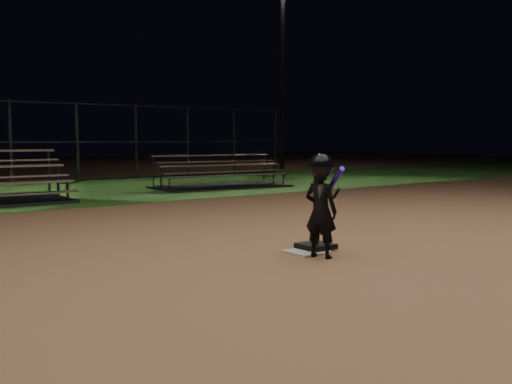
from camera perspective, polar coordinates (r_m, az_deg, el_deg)
name	(u,v)px	position (r m, az deg, el deg)	size (l,w,h in m)	color
ground	(307,253)	(6.96, 4.98, -5.93)	(80.00, 80.00, 0.00)	#AE754E
grass_strip	(44,192)	(15.81, -20.03, 0.04)	(60.00, 8.00, 0.01)	#2B5D1E
home_plate	(307,252)	(6.96, 4.98, -5.84)	(0.45, 0.45, 0.02)	beige
batting_tee	(316,236)	(7.09, 5.87, -4.27)	(0.38, 0.38, 0.83)	black
child_batter	(321,203)	(6.60, 6.38, -1.05)	(0.45, 0.61, 1.18)	black
bleacher_right	(221,181)	(16.13, -3.42, 1.08)	(3.82, 2.08, 0.90)	#A6A6AB
backstop_fence	(11,142)	(18.65, -22.85, 4.51)	(20.08, 0.08, 2.50)	#38383D
light_pole_right	(283,57)	(26.24, 2.69, 13.09)	(0.90, 0.53, 8.30)	#2D2D30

